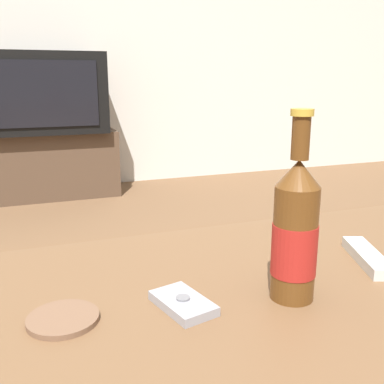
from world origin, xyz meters
TOP-DOWN VIEW (x-y plane):
  - back_wall at (0.00, 3.02)m, footprint 8.00×0.05m
  - coffee_table at (0.00, 0.00)m, footprint 1.38×0.74m
  - tv_stand at (-0.19, 2.75)m, footprint 0.96×0.39m
  - television at (-0.19, 2.75)m, footprint 0.82×0.53m
  - beer_bottle at (0.05, 0.02)m, footprint 0.07×0.07m
  - cell_phone at (-0.12, 0.04)m, footprint 0.08×0.11m
  - remote_control at (0.25, 0.08)m, footprint 0.09×0.17m
  - coaster at (-0.29, 0.07)m, footprint 0.10×0.10m

SIDE VIEW (x-z plane):
  - tv_stand at x=-0.19m, z-range 0.00..0.46m
  - coffee_table at x=0.00m, z-range 0.18..0.68m
  - coaster at x=-0.29m, z-range 0.50..0.51m
  - cell_phone at x=-0.12m, z-range 0.50..0.51m
  - remote_control at x=0.25m, z-range 0.50..0.52m
  - beer_bottle at x=0.05m, z-range 0.46..0.75m
  - television at x=-0.19m, z-range 0.46..0.99m
  - back_wall at x=0.00m, z-range 0.00..2.60m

